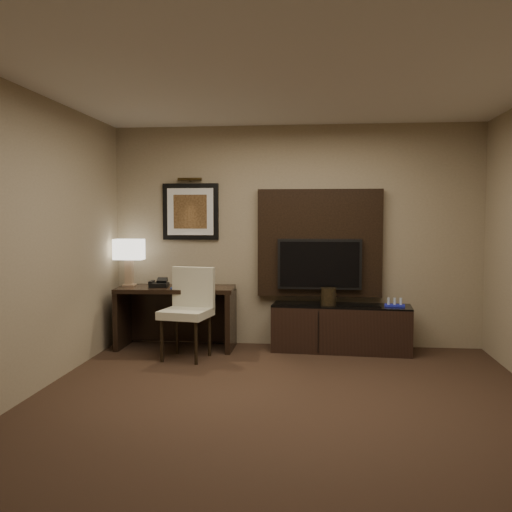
# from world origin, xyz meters

# --- Properties ---
(floor) EXTENTS (4.50, 5.00, 0.01)m
(floor) POSITION_xyz_m (0.00, 0.00, -0.01)
(floor) COLOR black
(floor) RESTS_ON ground
(ceiling) EXTENTS (4.50, 5.00, 0.01)m
(ceiling) POSITION_xyz_m (0.00, 0.00, 2.70)
(ceiling) COLOR silver
(ceiling) RESTS_ON wall_back
(wall_back) EXTENTS (4.50, 0.01, 2.70)m
(wall_back) POSITION_xyz_m (0.00, 2.50, 1.35)
(wall_back) COLOR gray
(wall_back) RESTS_ON floor
(wall_front) EXTENTS (4.50, 0.01, 2.70)m
(wall_front) POSITION_xyz_m (0.00, -2.50, 1.35)
(wall_front) COLOR gray
(wall_front) RESTS_ON floor
(wall_left) EXTENTS (0.01, 5.00, 2.70)m
(wall_left) POSITION_xyz_m (-2.25, 0.00, 1.35)
(wall_left) COLOR gray
(wall_left) RESTS_ON floor
(desk) EXTENTS (1.42, 0.67, 0.75)m
(desk) POSITION_xyz_m (-1.41, 2.15, 0.37)
(desk) COLOR black
(desk) RESTS_ON floor
(credenza) EXTENTS (1.64, 0.56, 0.55)m
(credenza) POSITION_xyz_m (0.56, 2.19, 0.28)
(credenza) COLOR black
(credenza) RESTS_ON floor
(tv_wall_panel) EXTENTS (1.50, 0.12, 1.30)m
(tv_wall_panel) POSITION_xyz_m (0.30, 2.44, 1.27)
(tv_wall_panel) COLOR black
(tv_wall_panel) RESTS_ON wall_back
(tv) EXTENTS (1.00, 0.08, 0.60)m
(tv) POSITION_xyz_m (0.30, 2.34, 1.02)
(tv) COLOR black
(tv) RESTS_ON tv_wall_panel
(artwork) EXTENTS (0.70, 0.04, 0.70)m
(artwork) POSITION_xyz_m (-1.30, 2.48, 1.65)
(artwork) COLOR black
(artwork) RESTS_ON wall_back
(picture_light) EXTENTS (0.04, 0.04, 0.30)m
(picture_light) POSITION_xyz_m (-1.30, 2.44, 2.05)
(picture_light) COLOR #3B2D13
(picture_light) RESTS_ON wall_back
(desk_chair) EXTENTS (0.60, 0.66, 1.05)m
(desk_chair) POSITION_xyz_m (-1.18, 1.65, 0.52)
(desk_chair) COLOR beige
(desk_chair) RESTS_ON floor
(table_lamp) EXTENTS (0.41, 0.30, 0.60)m
(table_lamp) POSITION_xyz_m (-2.01, 2.22, 1.04)
(table_lamp) COLOR tan
(table_lamp) RESTS_ON desk
(desk_phone) EXTENTS (0.23, 0.21, 0.11)m
(desk_phone) POSITION_xyz_m (-1.61, 2.12, 0.80)
(desk_phone) COLOR black
(desk_phone) RESTS_ON desk
(blue_folder) EXTENTS (0.27, 0.33, 0.02)m
(blue_folder) POSITION_xyz_m (-1.29, 2.07, 0.75)
(blue_folder) COLOR #1B40B2
(blue_folder) RESTS_ON desk
(book) EXTENTS (0.17, 0.05, 0.22)m
(book) POSITION_xyz_m (-1.25, 2.08, 0.86)
(book) COLOR tan
(book) RESTS_ON desk
(ice_bucket) EXTENTS (0.19, 0.19, 0.20)m
(ice_bucket) POSITION_xyz_m (0.41, 2.16, 0.66)
(ice_bucket) COLOR black
(ice_bucket) RESTS_ON credenza
(minibar_tray) EXTENTS (0.24, 0.16, 0.08)m
(minibar_tray) POSITION_xyz_m (1.17, 2.15, 0.60)
(minibar_tray) COLOR #1C23B9
(minibar_tray) RESTS_ON credenza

